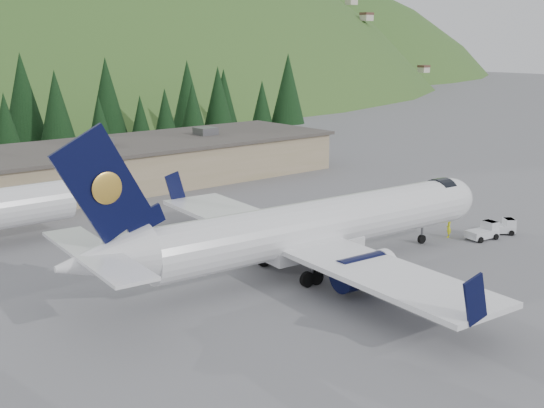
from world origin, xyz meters
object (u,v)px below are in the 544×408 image
Objects in this scene: baggage_tug_b at (502,227)px; terminal_building at (61,172)px; airliner at (310,229)px; baggage_tug_a at (484,231)px; ramp_worker at (449,228)px.

baggage_tug_b is 0.04× the size of terminal_building.
baggage_tug_a is (17.84, -3.63, -2.65)m from airliner.
airliner is 12.25× the size of baggage_tug_a.
baggage_tug_a is 46.93m from terminal_building.
baggage_tug_a is at bearing -62.36° from terminal_building.
airliner reaches higher than ramp_worker.
baggage_tug_b is at bearing -59.59° from terminal_building.
baggage_tug_b is 48.34m from terminal_building.
airliner is at bearing -84.11° from terminal_building.
ramp_worker reaches higher than baggage_tug_b.
baggage_tug_a is 2.70m from baggage_tug_b.
ramp_worker is at bearing -170.76° from baggage_tug_b.
baggage_tug_b is (20.54, -3.74, -2.70)m from airliner.
baggage_tug_a is 1.06× the size of baggage_tug_b.
baggage_tug_b is at bearing -5.77° from airliner.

